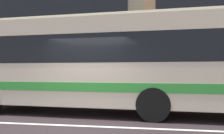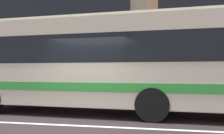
# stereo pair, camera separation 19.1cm
# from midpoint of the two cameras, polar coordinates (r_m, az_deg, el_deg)

# --- Properties ---
(ground_plane) EXTENTS (160.00, 160.00, 0.00)m
(ground_plane) POSITION_cam_midpoint_polar(r_m,az_deg,el_deg) (6.79, -9.09, -13.53)
(ground_plane) COLOR #2B2326
(lane_centre_line) EXTENTS (60.00, 0.16, 0.01)m
(lane_centre_line) POSITION_cam_midpoint_polar(r_m,az_deg,el_deg) (6.79, -9.09, -13.49)
(lane_centre_line) COLOR silver
(lane_centre_line) RESTS_ON ground_plane
(apartment_block_left) EXTENTS (25.44, 9.52, 10.80)m
(apartment_block_left) POSITION_cam_midpoint_polar(r_m,az_deg,el_deg) (24.68, -23.69, 8.27)
(apartment_block_left) COLOR tan
(apartment_block_left) RESTS_ON ground_plane
(transit_bus) EXTENTS (11.79, 3.17, 3.31)m
(transit_bus) POSITION_cam_midpoint_polar(r_m,az_deg,el_deg) (8.35, 4.49, 1.39)
(transit_bus) COLOR beige
(transit_bus) RESTS_ON ground_plane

